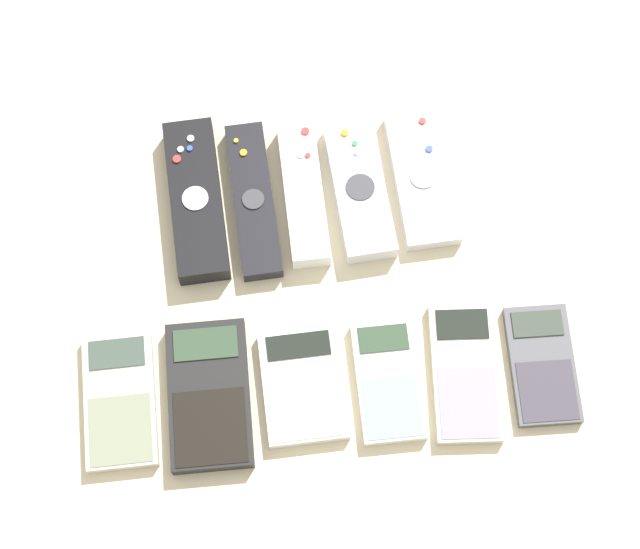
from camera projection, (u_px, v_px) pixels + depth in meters
The scene contains 12 objects.
ground_plane at pixel (321, 293), 1.11m from camera, with size 3.00×3.00×0.00m, color beige.
remote_0 at pixel (196, 200), 1.13m from camera, with size 0.06×0.18×0.03m.
remote_1 at pixel (253, 200), 1.13m from camera, with size 0.05×0.18×0.02m.
remote_2 at pixel (303, 193), 1.13m from camera, with size 0.04×0.16×0.03m.
remote_3 at pixel (359, 189), 1.14m from camera, with size 0.06×0.16×0.03m.
remote_4 at pixel (422, 178), 1.14m from camera, with size 0.06×0.16×0.02m.
calculator_0 at pixel (120, 400), 1.06m from camera, with size 0.07×0.14×0.01m.
calculator_1 at pixel (209, 395), 1.06m from camera, with size 0.08×0.15×0.02m.
calculator_2 at pixel (303, 385), 1.06m from camera, with size 0.08×0.12×0.01m.
calculator_3 at pixel (388, 381), 1.07m from camera, with size 0.06×0.12×0.01m.
calculator_4 at pixel (465, 372), 1.07m from camera, with size 0.08×0.15×0.01m.
calculator_5 at pixel (542, 365), 1.07m from camera, with size 0.07×0.12×0.01m.
Camera 1 is at (-0.04, -0.37, 1.04)m, focal length 60.00 mm.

